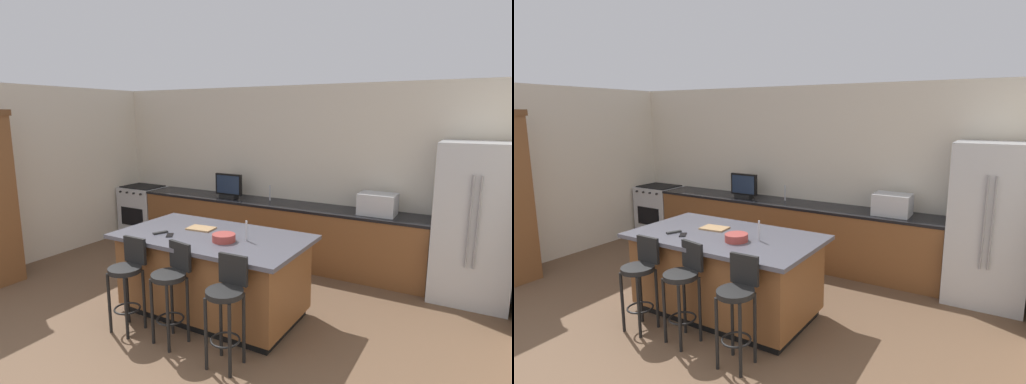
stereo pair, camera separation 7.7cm
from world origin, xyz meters
The scene contains 17 objects.
wall_back centered at (0.00, 4.33, 1.34)m, with size 6.89×0.12×2.67m, color beige.
wall_left centered at (-3.24, 2.17, 1.34)m, with size 0.12×4.73×2.67m, color beige.
counter_back centered at (-0.05, 3.95, 0.46)m, with size 4.63×0.62×0.91m.
kitchen_island centered at (0.19, 2.05, 0.47)m, with size 2.13×1.18×0.93m.
refrigerator centered at (2.70, 3.89, 0.96)m, with size 0.87×0.78×1.93m.
range_oven centered at (-2.75, 3.95, 0.46)m, with size 0.76×0.63×0.93m.
microwave centered at (1.54, 3.95, 1.06)m, with size 0.48×0.36×0.29m, color #B7BABF.
tv_monitor centered at (-0.81, 3.90, 1.09)m, with size 0.48×0.16×0.39m.
sink_faucet_back centered at (-0.14, 4.05, 1.03)m, with size 0.02×0.02×0.24m, color #B2B2B7.
sink_faucet_island centered at (0.63, 2.05, 1.04)m, with size 0.02×0.02×0.22m, color #B2B2B7.
bar_stool_left centered at (-0.36, 1.31, 0.59)m, with size 0.34×0.34×0.98m.
bar_stool_center centered at (0.19, 1.35, 0.61)m, with size 0.34×0.36×1.01m.
bar_stool_right centered at (0.88, 1.30, 0.61)m, with size 0.34×0.34×1.01m.
fruit_bowl centered at (0.43, 1.92, 0.97)m, with size 0.25×0.25×0.08m, color #993833.
cell_phone centered at (-0.20, 1.80, 0.93)m, with size 0.07×0.15×0.01m, color black.
tv_remote centered at (-0.35, 1.81, 0.94)m, with size 0.04×0.17×0.02m, color black.
cutting_board centered at (-0.06, 2.17, 0.93)m, with size 0.31×0.21×0.02m, color #A87F51.
Camera 1 is at (2.77, -1.51, 2.24)m, focal length 28.73 mm.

